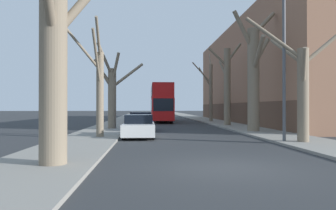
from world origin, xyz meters
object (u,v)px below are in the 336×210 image
object	(u,v)px
street_tree_right_3	(210,90)
parked_car_1	(141,122)
street_tree_right_0	(301,86)
street_tree_right_1	(254,74)
street_tree_left_2	(112,92)
street_tree_right_2	(227,85)
parked_car_0	(139,127)
lamp_post	(282,56)
street_tree_left_0	(55,53)
street_tree_left_1	(99,87)
double_decker_bus	(161,101)

from	to	relation	value
street_tree_right_3	parked_car_1	xyz separation A→B (m)	(-8.11, -13.83, -3.24)
street_tree_right_0	street_tree_right_1	distance (m)	7.30
street_tree_left_2	street_tree_right_2	xyz separation A→B (m)	(10.44, 4.34, 0.93)
street_tree_left_2	street_tree_right_3	distance (m)	16.49
street_tree_right_1	parked_car_0	distance (m)	9.45
street_tree_left_2	street_tree_right_2	bearing A→B (deg)	22.57
street_tree_right_2	lamp_post	distance (m)	14.82
street_tree_left_0	street_tree_left_2	xyz separation A→B (m)	(-0.05, 16.54, -0.40)
street_tree_right_2	lamp_post	size ratio (longest dim) A/B	0.99
street_tree_left_1	parked_car_1	distance (m)	7.22
parked_car_0	street_tree_left_0	bearing A→B (deg)	-103.16
street_tree_right_2	parked_car_1	distance (m)	10.30
street_tree_right_0	lamp_post	size ratio (longest dim) A/B	0.82
street_tree_left_2	street_tree_right_0	size ratio (longest dim) A/B	1.04
street_tree_right_1	street_tree_right_3	distance (m)	16.31
street_tree_left_0	street_tree_right_0	size ratio (longest dim) A/B	1.18
double_decker_bus	street_tree_left_0	bearing A→B (deg)	-98.37
street_tree_right_2	lamp_post	bearing A→B (deg)	-93.19
street_tree_right_3	lamp_post	distance (m)	23.22
street_tree_left_1	street_tree_right_1	size ratio (longest dim) A/B	0.73
street_tree_right_3	lamp_post	size ratio (longest dim) A/B	1.09
street_tree_right_0	double_decker_bus	bearing A→B (deg)	103.46
street_tree_right_0	double_decker_bus	xyz separation A→B (m)	(-5.89, 24.63, -0.36)
street_tree_right_2	parked_car_0	size ratio (longest dim) A/B	1.83
double_decker_bus	lamp_post	world-z (taller)	lamp_post
street_tree_right_3	parked_car_0	distance (m)	21.46
street_tree_left_2	street_tree_right_3	size ratio (longest dim) A/B	0.78
parked_car_1	street_tree_right_3	bearing A→B (deg)	59.61
street_tree_right_0	street_tree_right_2	xyz separation A→B (m)	(0.01, 15.08, 1.09)
street_tree_right_0	street_tree_right_3	distance (m)	23.52
street_tree_right_0	street_tree_right_3	size ratio (longest dim) A/B	0.76
street_tree_right_1	double_decker_bus	bearing A→B (deg)	108.72
street_tree_right_0	double_decker_bus	world-z (taller)	street_tree_right_0
street_tree_left_1	street_tree_right_2	distance (m)	15.82
street_tree_left_2	street_tree_left_1	bearing A→B (deg)	-89.73
street_tree_right_1	street_tree_right_2	size ratio (longest dim) A/B	1.15
parked_car_1	double_decker_bus	bearing A→B (deg)	81.59
street_tree_right_1	street_tree_right_3	size ratio (longest dim) A/B	1.04
street_tree_left_1	street_tree_right_1	bearing A→B (deg)	20.94
street_tree_left_0	street_tree_right_1	distance (m)	16.64
street_tree_right_1	parked_car_0	size ratio (longest dim) A/B	2.10
street_tree_right_2	double_decker_bus	xyz separation A→B (m)	(-5.91, 9.54, -1.44)
street_tree_left_0	lamp_post	size ratio (longest dim) A/B	0.97
street_tree_right_3	parked_car_0	bearing A→B (deg)	-112.48
street_tree_left_1	street_tree_right_1	distance (m)	11.21
street_tree_left_1	parked_car_1	xyz separation A→B (m)	(2.28, 6.46, -2.27)
street_tree_left_1	street_tree_right_1	world-z (taller)	street_tree_right_1
street_tree_right_2	parked_car_1	size ratio (longest dim) A/B	1.74
street_tree_right_1	parked_car_1	distance (m)	9.19
street_tree_left_2	lamp_post	xyz separation A→B (m)	(9.61, -10.45, 1.37)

